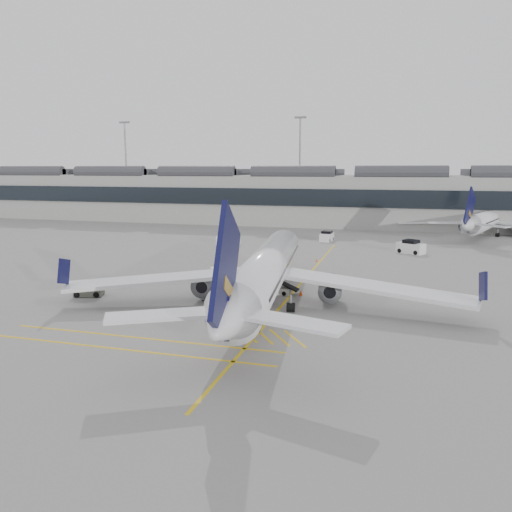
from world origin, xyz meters
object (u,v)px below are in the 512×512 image
(baggage_cart_a, at_px, (221,277))
(ramp_agent_b, at_px, (252,284))
(ramp_agent_a, at_px, (260,278))
(belt_loader, at_px, (272,288))
(airliner_main, at_px, (265,272))
(pushback_tug, at_px, (89,289))

(baggage_cart_a, bearing_deg, ramp_agent_b, -19.19)
(ramp_agent_a, bearing_deg, belt_loader, -114.18)
(airliner_main, bearing_deg, ramp_agent_a, 102.51)
(baggage_cart_a, relative_size, ramp_agent_a, 1.07)
(belt_loader, distance_m, ramp_agent_a, 3.24)
(airliner_main, height_order, ramp_agent_b, airliner_main)
(baggage_cart_a, height_order, ramp_agent_a, baggage_cart_a)
(airliner_main, height_order, pushback_tug, airliner_main)
(ramp_agent_b, bearing_deg, belt_loader, 177.68)
(airliner_main, bearing_deg, belt_loader, 89.36)
(pushback_tug, bearing_deg, baggage_cart_a, 20.44)
(ramp_agent_a, bearing_deg, pushback_tug, 147.37)
(ramp_agent_a, distance_m, pushback_tug, 17.56)
(ramp_agent_b, bearing_deg, pushback_tug, 7.83)
(pushback_tug, bearing_deg, ramp_agent_a, 14.07)
(airliner_main, height_order, baggage_cart_a, airliner_main)
(baggage_cart_a, distance_m, ramp_agent_b, 4.76)
(baggage_cart_a, bearing_deg, airliner_main, -35.04)
(airliner_main, xyz_separation_m, baggage_cart_a, (-6.68, 6.48, -2.25))
(airliner_main, relative_size, ramp_agent_b, 23.15)
(belt_loader, bearing_deg, pushback_tug, -155.88)
(belt_loader, xyz_separation_m, baggage_cart_a, (-6.19, 1.87, 0.37))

